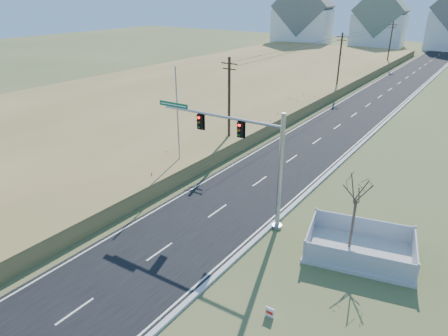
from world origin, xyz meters
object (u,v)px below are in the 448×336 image
traffic_signal_mast (254,156)px  bare_tree (358,189)px  fence_enclosure (359,250)px  open_sign (270,312)px  flagpole (178,133)px

traffic_signal_mast → bare_tree: (6.70, 0.43, -0.65)m
traffic_signal_mast → fence_enclosure: (7.35, 0.25, -4.51)m
fence_enclosure → open_sign: size_ratio=12.73×
fence_enclosure → flagpole: bearing=156.1°
flagpole → fence_enclosure: bearing=-10.3°
traffic_signal_mast → bare_tree: bearing=1.1°
bare_tree → open_sign: bearing=-99.5°
fence_enclosure → open_sign: 7.77m
open_sign → flagpole: size_ratio=0.06×
fence_enclosure → open_sign: bearing=-118.1°
open_sign → flagpole: (-14.71, 10.55, 3.35)m
fence_enclosure → flagpole: (-16.64, 3.03, 3.36)m
traffic_signal_mast → flagpole: bearing=158.0°
fence_enclosure → bare_tree: size_ratio=1.37×
traffic_signal_mast → flagpole: 9.92m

